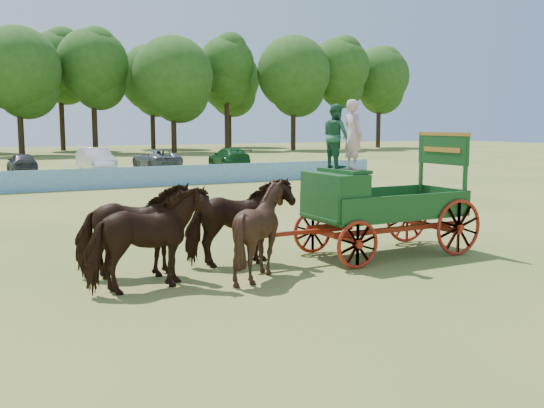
# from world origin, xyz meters

# --- Properties ---
(ground) EXTENTS (160.00, 160.00, 0.00)m
(ground) POSITION_xyz_m (0.00, 0.00, 0.00)
(ground) COLOR olive
(ground) RESTS_ON ground
(horse_lead_left) EXTENTS (2.50, 1.38, 2.01)m
(horse_lead_left) POSITION_xyz_m (-7.42, -1.31, 1.00)
(horse_lead_left) COLOR black
(horse_lead_left) RESTS_ON ground
(horse_lead_right) EXTENTS (2.57, 1.61, 2.01)m
(horse_lead_right) POSITION_xyz_m (-7.42, -0.21, 1.00)
(horse_lead_right) COLOR black
(horse_lead_right) RESTS_ON ground
(horse_wheel_left) EXTENTS (1.87, 1.67, 2.01)m
(horse_wheel_left) POSITION_xyz_m (-5.02, -1.31, 1.01)
(horse_wheel_left) COLOR black
(horse_wheel_left) RESTS_ON ground
(horse_wheel_right) EXTENTS (2.46, 1.28, 2.01)m
(horse_wheel_right) POSITION_xyz_m (-5.02, -0.21, 1.00)
(horse_wheel_right) COLOR black
(horse_wheel_right) RESTS_ON ground
(farm_dray) EXTENTS (6.00, 2.00, 3.75)m
(farm_dray) POSITION_xyz_m (-2.06, -0.74, 1.63)
(farm_dray) COLOR #A32010
(farm_dray) RESTS_ON ground
(sponsor_banner) EXTENTS (26.00, 0.08, 1.05)m
(sponsor_banner) POSITION_xyz_m (-1.00, 18.00, 0.53)
(sponsor_banner) COLOR #1D67A2
(sponsor_banner) RESTS_ON ground
(treeline) EXTENTS (93.87, 23.20, 15.30)m
(treeline) POSITION_xyz_m (-3.68, 59.83, 9.50)
(treeline) COLOR #382314
(treeline) RESTS_ON ground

